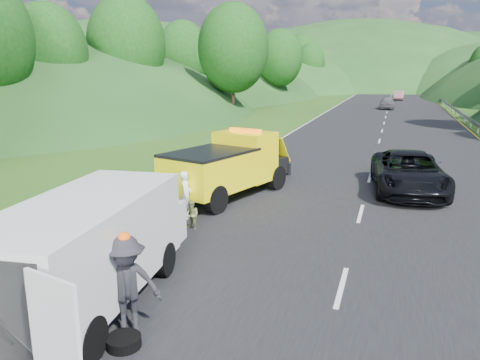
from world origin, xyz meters
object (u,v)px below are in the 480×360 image
(spare_tire, at_px, (124,348))
(passing_suv, at_px, (407,192))
(woman, at_px, (186,218))
(suitcase, at_px, (123,207))
(tow_truck, at_px, (229,165))
(child, at_px, (192,229))
(white_van, at_px, (90,246))
(worker, at_px, (130,333))

(spare_tire, height_order, passing_suv, passing_suv)
(woman, xyz_separation_m, suitcase, (-2.24, -0.38, 0.30))
(tow_truck, relative_size, child, 7.02)
(tow_truck, distance_m, suitcase, 4.53)
(tow_truck, bearing_deg, white_van, -71.90)
(tow_truck, bearing_deg, child, -70.01)
(woman, height_order, spare_tire, woman)
(tow_truck, distance_m, white_van, 9.27)
(child, relative_size, suitcase, 1.51)
(worker, bearing_deg, woman, 72.24)
(tow_truck, bearing_deg, suitcase, -110.32)
(suitcase, bearing_deg, spare_tire, -57.96)
(tow_truck, xyz_separation_m, suitcase, (-2.68, -3.52, -0.97))
(suitcase, bearing_deg, woman, 9.57)
(tow_truck, height_order, spare_tire, tow_truck)
(tow_truck, bearing_deg, woman, -80.96)
(white_van, xyz_separation_m, passing_suv, (6.61, 12.22, -1.36))
(suitcase, relative_size, passing_suv, 0.10)
(passing_suv, bearing_deg, worker, -118.06)
(woman, relative_size, spare_tire, 2.53)
(tow_truck, height_order, suitcase, tow_truck)
(tow_truck, distance_m, child, 4.31)
(worker, xyz_separation_m, spare_tire, (0.15, -0.45, 0.00))
(worker, distance_m, spare_tire, 0.48)
(suitcase, distance_m, passing_suv, 11.47)
(woman, xyz_separation_m, passing_suv, (7.23, 6.09, 0.00))
(tow_truck, xyz_separation_m, woman, (-0.44, -3.14, -1.28))
(spare_tire, relative_size, passing_suv, 0.11)
(spare_tire, xyz_separation_m, passing_suv, (5.12, 13.42, 0.00))
(tow_truck, xyz_separation_m, spare_tire, (1.67, -10.48, -1.28))
(white_van, height_order, spare_tire, white_van)
(spare_tire, bearing_deg, white_van, 140.94)
(white_van, relative_size, child, 7.64)
(suitcase, bearing_deg, child, -11.56)
(child, xyz_separation_m, spare_tire, (1.45, -6.36, 0.00))
(child, height_order, passing_suv, passing_suv)
(tow_truck, relative_size, white_van, 0.92)
(suitcase, height_order, passing_suv, passing_suv)
(worker, relative_size, spare_tire, 3.05)
(suitcase, bearing_deg, white_van, -63.50)
(child, bearing_deg, worker, -51.63)
(white_van, xyz_separation_m, worker, (1.34, -0.75, -1.36))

